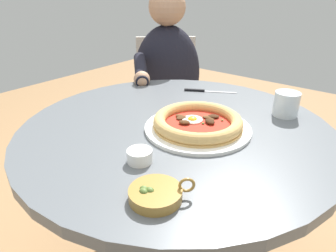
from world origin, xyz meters
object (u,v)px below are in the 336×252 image
object	(u,v)px
steak_knife	(202,91)
cafe_chair_diner	(166,98)
pizza_on_plate	(198,123)
ramekin_capers	(140,156)
olive_pan	(156,194)
water_glass	(286,105)
dining_table	(176,168)
diner_person	(167,110)

from	to	relation	value
steak_knife	cafe_chair_diner	distance (m)	0.61
pizza_on_plate	steak_knife	world-z (taller)	pizza_on_plate
ramekin_capers	cafe_chair_diner	bearing A→B (deg)	125.41
olive_pan	water_glass	bearing A→B (deg)	84.30
dining_table	ramekin_capers	distance (m)	0.28
steak_knife	diner_person	bearing A→B (deg)	147.61
steak_knife	cafe_chair_diner	world-z (taller)	cafe_chair_diner
pizza_on_plate	water_glass	world-z (taller)	water_glass
steak_knife	water_glass	bearing A→B (deg)	-5.40
dining_table	cafe_chair_diner	distance (m)	0.86
diner_person	cafe_chair_diner	world-z (taller)	diner_person
pizza_on_plate	olive_pan	size ratio (longest dim) A/B	2.73
pizza_on_plate	diner_person	world-z (taller)	diner_person
ramekin_capers	steak_knife	bearing A→B (deg)	106.82
dining_table	ramekin_capers	size ratio (longest dim) A/B	15.31
water_glass	ramekin_capers	world-z (taller)	water_glass
water_glass	cafe_chair_diner	bearing A→B (deg)	154.91
ramekin_capers	olive_pan	bearing A→B (deg)	-33.87
dining_table	pizza_on_plate	distance (m)	0.19
dining_table	water_glass	bearing A→B (deg)	50.09
dining_table	pizza_on_plate	size ratio (longest dim) A/B	3.02
dining_table	olive_pan	bearing A→B (deg)	-59.62
dining_table	pizza_on_plate	xyz separation A→B (m)	(0.07, 0.01, 0.18)
dining_table	pizza_on_plate	world-z (taller)	pizza_on_plate
ramekin_capers	diner_person	distance (m)	0.96
olive_pan	cafe_chair_diner	world-z (taller)	cafe_chair_diner
diner_person	cafe_chair_diner	bearing A→B (deg)	130.14
steak_knife	olive_pan	xyz separation A→B (m)	(0.28, -0.61, 0.01)
water_glass	steak_knife	bearing A→B (deg)	174.60
dining_table	ramekin_capers	bearing A→B (deg)	-75.58
pizza_on_plate	olive_pan	xyz separation A→B (m)	(0.11, -0.31, -0.01)
olive_pan	ramekin_capers	bearing A→B (deg)	146.13
steak_knife	diner_person	size ratio (longest dim) A/B	0.16
steak_knife	olive_pan	world-z (taller)	olive_pan
pizza_on_plate	cafe_chair_diner	bearing A→B (deg)	134.71
dining_table	olive_pan	size ratio (longest dim) A/B	8.24
dining_table	steak_knife	distance (m)	0.36
water_glass	ramekin_capers	distance (m)	0.53
diner_person	water_glass	bearing A→B (deg)	-20.64
ramekin_capers	cafe_chair_diner	size ratio (longest dim) A/B	0.07
olive_pan	cafe_chair_diner	bearing A→B (deg)	127.83
olive_pan	dining_table	bearing A→B (deg)	120.38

